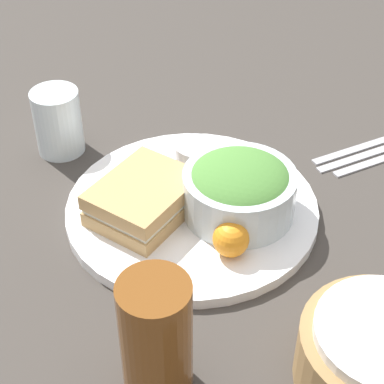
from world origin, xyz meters
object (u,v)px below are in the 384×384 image
object	(u,v)px
plate	(192,209)
water_glass	(58,122)
dressing_cup	(195,155)
fork	(369,144)
salad_bowl	(239,188)
bread_basket	(380,356)
drink_glass	(156,340)
knife	(377,151)
sandwich	(144,199)

from	to	relation	value
plate	water_glass	world-z (taller)	water_glass
dressing_cup	fork	size ratio (longest dim) A/B	0.28
salad_bowl	dressing_cup	size ratio (longest dim) A/B	2.51
bread_basket	fork	distance (m)	0.40
salad_bowl	drink_glass	size ratio (longest dim) A/B	0.99
drink_glass	knife	xyz separation A→B (m)	(-0.47, -0.13, -0.07)
plate	drink_glass	world-z (taller)	drink_glass
plate	dressing_cup	world-z (taller)	dressing_cup
sandwich	knife	distance (m)	0.36
water_glass	salad_bowl	bearing A→B (deg)	111.02
dressing_cup	water_glass	world-z (taller)	water_glass
dressing_cup	water_glass	xyz separation A→B (m)	(0.12, -0.16, 0.02)
salad_bowl	water_glass	world-z (taller)	water_glass
sandwich	water_glass	size ratio (longest dim) A/B	1.59
dressing_cup	knife	xyz separation A→B (m)	(-0.24, 0.12, -0.03)
fork	water_glass	size ratio (longest dim) A/B	2.06
bread_basket	knife	bearing A→B (deg)	-140.12
fork	plate	bearing A→B (deg)	-176.51
dressing_cup	water_glass	bearing A→B (deg)	-53.83
drink_glass	fork	size ratio (longest dim) A/B	0.72
drink_glass	knife	bearing A→B (deg)	-164.78
dressing_cup	drink_glass	xyz separation A→B (m)	(0.23, 0.24, 0.04)
water_glass	bread_basket	bearing A→B (deg)	96.45
salad_bowl	bread_basket	world-z (taller)	salad_bowl
plate	water_glass	size ratio (longest dim) A/B	3.38
plate	drink_glass	size ratio (longest dim) A/B	2.29
dressing_cup	bread_basket	size ratio (longest dim) A/B	0.35
knife	salad_bowl	bearing A→B (deg)	-171.56
drink_glass	water_glass	distance (m)	0.42
sandwich	salad_bowl	world-z (taller)	salad_bowl
dressing_cup	bread_basket	distance (m)	0.37
bread_basket	knife	world-z (taller)	bread_basket
dressing_cup	salad_bowl	bearing A→B (deg)	82.10
salad_bowl	drink_glass	bearing A→B (deg)	32.47
plate	dressing_cup	size ratio (longest dim) A/B	5.78
salad_bowl	water_glass	bearing A→B (deg)	-68.98
drink_glass	bread_basket	xyz separation A→B (m)	(-0.17, 0.12, -0.03)
salad_bowl	sandwich	bearing A→B (deg)	-35.54
knife	plate	bearing A→B (deg)	180.00
sandwich	water_glass	xyz separation A→B (m)	(0.01, -0.20, 0.01)
salad_bowl	fork	distance (m)	0.26
bread_basket	plate	bearing A→B (deg)	-91.14
sandwich	drink_glass	distance (m)	0.24
fork	water_glass	world-z (taller)	water_glass
sandwich	bread_basket	distance (m)	0.33
dressing_cup	bread_basket	world-z (taller)	bread_basket
knife	water_glass	distance (m)	0.45
plate	bread_basket	xyz separation A→B (m)	(0.01, 0.30, 0.03)
sandwich	dressing_cup	world-z (taller)	sandwich
sandwich	knife	xyz separation A→B (m)	(-0.35, 0.08, -0.03)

